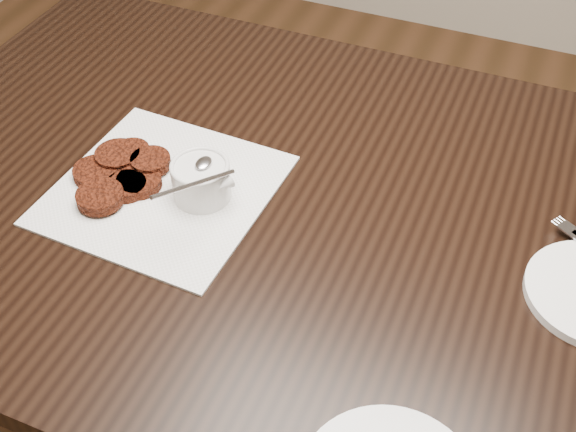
{
  "coord_description": "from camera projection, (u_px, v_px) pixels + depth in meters",
  "views": [
    {
      "loc": [
        0.25,
        -0.69,
        1.52
      ],
      "look_at": [
        -0.03,
        -0.01,
        0.8
      ],
      "focal_mm": 44.84,
      "sensor_mm": 36.0,
      "label": 1
    }
  ],
  "objects": [
    {
      "name": "sauce_ramekin",
      "position": [
        199.0,
        164.0,
        1.08
      ],
      "size": [
        0.13,
        0.13,
        0.13
      ],
      "primitive_type": null,
      "rotation": [
        0.0,
        0.0,
        0.13
      ],
      "color": "silver",
      "rests_on": "napkin"
    },
    {
      "name": "table",
      "position": [
        302.0,
        347.0,
        1.37
      ],
      "size": [
        1.47,
        0.95,
        0.75
      ],
      "primitive_type": "cube",
      "color": "black",
      "rests_on": "floor"
    },
    {
      "name": "patty_cluster",
      "position": [
        126.0,
        174.0,
        1.14
      ],
      "size": [
        0.24,
        0.24,
        0.02
      ],
      "primitive_type": null,
      "rotation": [
        0.0,
        0.0,
        -0.01
      ],
      "color": "#5F1F0C",
      "rests_on": "napkin"
    },
    {
      "name": "napkin",
      "position": [
        164.0,
        190.0,
        1.13
      ],
      "size": [
        0.34,
        0.34,
        0.0
      ],
      "primitive_type": "cube",
      "rotation": [
        0.0,
        0.0,
        -0.04
      ],
      "color": "white",
      "rests_on": "table"
    }
  ]
}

